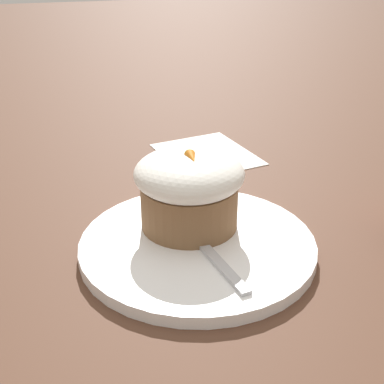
% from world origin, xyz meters
% --- Properties ---
extents(ground_plane, '(4.00, 4.00, 0.00)m').
position_xyz_m(ground_plane, '(0.00, 0.00, 0.00)').
color(ground_plane, '#513323').
extents(dessert_plate, '(0.23, 0.23, 0.01)m').
position_xyz_m(dessert_plate, '(0.00, 0.00, 0.01)').
color(dessert_plate, white).
rests_on(dessert_plate, ground_plane).
extents(carrot_cake, '(0.11, 0.11, 0.08)m').
position_xyz_m(carrot_cake, '(-0.03, 0.00, 0.05)').
color(carrot_cake, brown).
rests_on(carrot_cake, dessert_plate).
extents(spoon, '(0.13, 0.04, 0.01)m').
position_xyz_m(spoon, '(0.01, 0.00, 0.02)').
color(spoon, '#B7B7BC').
rests_on(spoon, dessert_plate).
extents(paper_napkin, '(0.16, 0.14, 0.00)m').
position_xyz_m(paper_napkin, '(-0.24, 0.08, 0.00)').
color(paper_napkin, white).
rests_on(paper_napkin, ground_plane).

